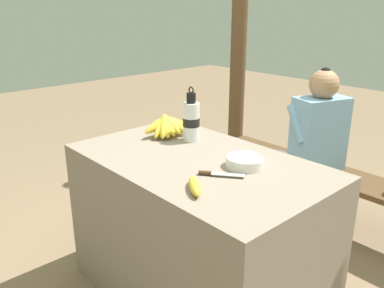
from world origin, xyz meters
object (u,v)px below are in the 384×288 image
(serving_bowl, at_px, (245,161))
(wooden_bench, at_px, (323,177))
(knife, at_px, (214,174))
(seated_vendor, at_px, (314,136))
(water_bottle, at_px, (191,120))
(loose_banana_front, at_px, (194,186))
(support_post_near, at_px, (240,20))
(banana_bunch_ripe, at_px, (168,125))

(serving_bowl, relative_size, wooden_bench, 0.10)
(knife, relative_size, seated_vendor, 0.16)
(water_bottle, bearing_deg, loose_banana_front, -40.81)
(knife, distance_m, seated_vendor, 1.25)
(loose_banana_front, height_order, knife, loose_banana_front)
(loose_banana_front, bearing_deg, knife, 107.33)
(wooden_bench, xyz_separation_m, seated_vendor, (-0.09, -0.02, 0.28))
(support_post_near, bearing_deg, wooden_bench, -19.38)
(water_bottle, bearing_deg, seated_vendor, 80.08)
(loose_banana_front, height_order, support_post_near, support_post_near)
(banana_bunch_ripe, relative_size, knife, 1.72)
(serving_bowl, height_order, knife, serving_bowl)
(knife, bearing_deg, loose_banana_front, -110.02)
(water_bottle, bearing_deg, banana_bunch_ripe, -162.02)
(banana_bunch_ripe, height_order, wooden_bench, banana_bunch_ripe)
(knife, xyz_separation_m, support_post_near, (-1.34, 1.65, 0.55))
(loose_banana_front, relative_size, seated_vendor, 0.15)
(banana_bunch_ripe, distance_m, serving_bowl, 0.58)
(loose_banana_front, xyz_separation_m, wooden_bench, (-0.22, 1.39, -0.45))
(serving_bowl, height_order, loose_banana_front, serving_bowl)
(wooden_bench, bearing_deg, banana_bunch_ripe, -111.10)
(water_bottle, distance_m, wooden_bench, 1.15)
(serving_bowl, distance_m, support_post_near, 2.07)
(banana_bunch_ripe, bearing_deg, water_bottle, 17.98)
(water_bottle, distance_m, loose_banana_front, 0.63)
(serving_bowl, bearing_deg, wooden_bench, 99.86)
(loose_banana_front, bearing_deg, water_bottle, 139.19)
(serving_bowl, bearing_deg, seated_vendor, 104.65)
(serving_bowl, distance_m, loose_banana_front, 0.34)
(loose_banana_front, bearing_deg, support_post_near, 127.63)
(banana_bunch_ripe, height_order, support_post_near, support_post_near)
(water_bottle, height_order, loose_banana_front, water_bottle)
(support_post_near, bearing_deg, serving_bowl, -47.20)
(banana_bunch_ripe, distance_m, seated_vendor, 1.08)
(banana_bunch_ripe, distance_m, support_post_near, 1.72)
(seated_vendor, xyz_separation_m, support_post_near, (-1.09, 0.43, 0.71))
(seated_vendor, bearing_deg, knife, 120.63)
(water_bottle, height_order, wooden_bench, water_bottle)
(loose_banana_front, bearing_deg, wooden_bench, 98.85)
(loose_banana_front, bearing_deg, banana_bunch_ripe, 149.38)
(serving_bowl, distance_m, wooden_bench, 1.16)
(knife, relative_size, wooden_bench, 0.10)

